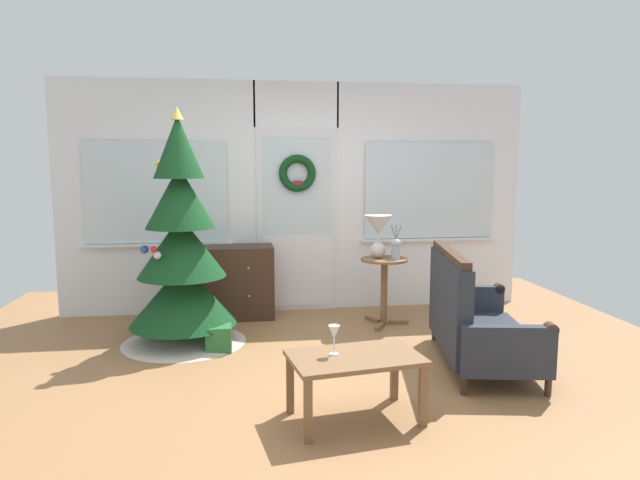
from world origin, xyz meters
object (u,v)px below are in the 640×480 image
Objects in this scene: settee_sofa at (472,320)px; table_lamp at (378,230)px; wine_glass at (334,333)px; gift_box at (219,338)px; coffee_table at (355,365)px; side_table at (384,278)px; flower_vase at (396,248)px; dresser_cabinet at (231,282)px; christmas_tree at (182,258)px.

settee_sofa is 1.49m from table_lamp.
wine_glass is (-0.80, -2.12, -0.41)m from table_lamp.
table_lamp is at bearing 69.20° from wine_glass.
wine_glass reaches higher than gift_box.
gift_box is at bearing 121.58° from coffee_table.
side_table is 1.81m from gift_box.
wine_glass is at bearing -115.55° from flower_vase.
gift_box is at bearing -158.23° from table_lamp.
table_lamp reaches higher than settee_sofa.
side_table is at bearing 149.04° from flower_vase.
dresser_cabinet is 2.74m from coffee_table.
christmas_tree is at bearing -117.97° from dresser_cabinet.
christmas_tree is 2.37× the size of coffee_table.
table_lamp is (1.93, 0.35, 0.18)m from christmas_tree.
flower_vase reaches higher than side_table.
coffee_table is at bearing -14.94° from wine_glass.
flower_vase is 2.25m from wine_glass.
christmas_tree is at bearing 159.12° from settee_sofa.
dresser_cabinet is 1.80m from flower_vase.
christmas_tree reaches higher than side_table.
settee_sofa is at bearing -20.88° from christmas_tree.
wine_glass is at bearing -61.65° from gift_box.
side_table is 2.25m from wine_glass.
wine_glass is at bearing -112.59° from side_table.
flower_vase is at bearing 64.45° from wine_glass.
table_lamp is 2.26× the size of wine_glass.
dresser_cabinet is 2.59× the size of flower_vase.
wine_glass is at bearing -146.94° from settee_sofa.
christmas_tree is at bearing -173.19° from flower_vase.
wine_glass is at bearing -74.91° from dresser_cabinet.
flower_vase is at bearing -30.96° from side_table.
side_table is at bearing 8.84° from christmas_tree.
coffee_table is at bearing -107.33° from table_lamp.
dresser_cabinet is at bearing 138.90° from settee_sofa.
settee_sofa is 2.20m from gift_box.
settee_sofa reaches higher than wine_glass.
flower_vase is 1.79× the size of wine_glass.
dresser_cabinet is 2.68m from wine_glass.
gift_box is at bearing 163.13° from settee_sofa.
table_lamp is 0.48× the size of coffee_table.
christmas_tree is 2.39× the size of dresser_cabinet.
gift_box is (-1.66, -0.60, -0.38)m from side_table.
flower_vase is at bearing 105.73° from settee_sofa.
christmas_tree is 1.97m from table_lamp.
table_lamp is (1.50, -0.46, 0.59)m from dresser_cabinet.
settee_sofa is at bearing -70.76° from side_table.
christmas_tree is 3.10× the size of side_table.
coffee_table is (-1.16, -0.88, -0.01)m from settee_sofa.
table_lamp is at bearing 10.27° from christmas_tree.
dresser_cabinet is 1.14m from gift_box.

